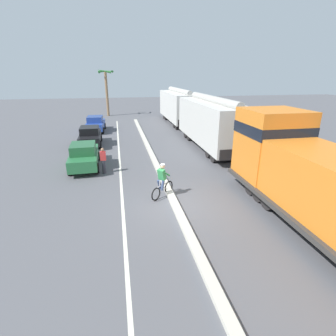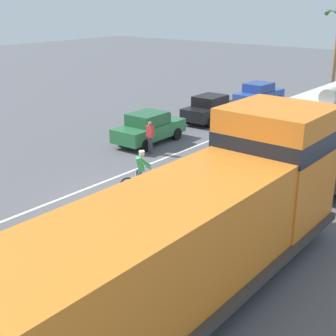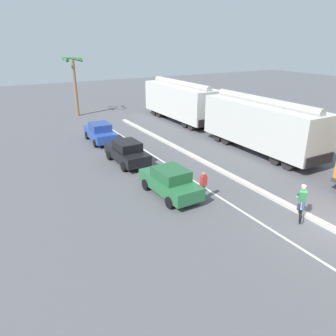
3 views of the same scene
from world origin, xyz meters
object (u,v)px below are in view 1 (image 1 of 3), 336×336
locomotive (320,184)px  cyclist (162,182)px  parked_car_green (84,155)px  hopper_car_lead (212,123)px  palm_tree_near (106,83)px  pedestrian_by_cars (103,160)px  hopper_car_middle (179,106)px  parked_car_blue (96,124)px  parked_car_black (90,136)px

locomotive → cyclist: locomotive is taller
locomotive → parked_car_green: (-9.78, 8.99, -0.98)m
hopper_car_lead → parked_car_green: hopper_car_lead is taller
cyclist → palm_tree_near: size_ratio=0.26×
palm_tree_near → pedestrian_by_cars: size_ratio=4.00×
hopper_car_middle → parked_car_blue: hopper_car_middle is taller
parked_car_black → pedestrian_by_cars: 7.31m
parked_car_blue → pedestrian_by_cars: (1.28, -13.06, 0.03)m
hopper_car_middle → parked_car_blue: 10.33m
parked_car_green → pedestrian_by_cars: size_ratio=2.63×
parked_car_blue → cyclist: cyclist is taller
palm_tree_near → hopper_car_lead: bearing=-66.0°
parked_car_blue → palm_tree_near: size_ratio=0.66×
hopper_car_lead → parked_car_green: bearing=-162.0°
hopper_car_middle → pedestrian_by_cars: hopper_car_middle is taller
parked_car_black → palm_tree_near: bearing=86.0°
parked_car_green → parked_car_black: bearing=90.8°
hopper_car_middle → parked_car_black: hopper_car_middle is taller
locomotive → parked_car_blue: bearing=115.3°
pedestrian_by_cars → cyclist: bearing=-52.9°
locomotive → palm_tree_near: (-8.69, 31.66, 2.75)m
parked_car_black → parked_car_blue: size_ratio=0.99×
palm_tree_near → pedestrian_by_cars: (0.19, -24.04, -3.70)m
hopper_car_lead → cyclist: 10.18m
hopper_car_lead → palm_tree_near: palm_tree_near is taller
parked_car_blue → cyclist: (4.25, -16.98, 0.00)m
locomotive → hopper_car_lead: (0.00, 12.16, 0.28)m
parked_car_green → parked_car_black: 5.83m
palm_tree_near → locomotive: bearing=-74.7°
parked_car_blue → cyclist: 17.50m
cyclist → pedestrian_by_cars: cyclist is taller
hopper_car_lead → parked_car_black: 10.29m
locomotive → hopper_car_lead: locomotive is taller
locomotive → cyclist: 6.74m
parked_car_green → palm_tree_near: size_ratio=0.66×
parked_car_black → cyclist: size_ratio=2.47×
parked_car_green → palm_tree_near: 23.01m
hopper_car_lead → parked_car_black: (-9.86, 2.66, -1.26)m
hopper_car_middle → parked_car_black: (-9.86, -8.94, -1.26)m
hopper_car_middle → palm_tree_near: (-8.69, 7.91, 2.47)m
locomotive → parked_car_green: 13.31m
hopper_car_lead → palm_tree_near: (-8.69, 19.51, 2.47)m
locomotive → parked_car_black: bearing=123.7°
hopper_car_lead → parked_car_black: bearing=164.9°
parked_car_green → cyclist: bearing=-51.2°
locomotive → pedestrian_by_cars: 11.46m
parked_car_blue → cyclist: size_ratio=2.48×
locomotive → hopper_car_lead: size_ratio=1.10×
parked_car_green → pedestrian_by_cars: (1.27, -1.36, 0.03)m
cyclist → hopper_car_middle: bearing=74.5°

